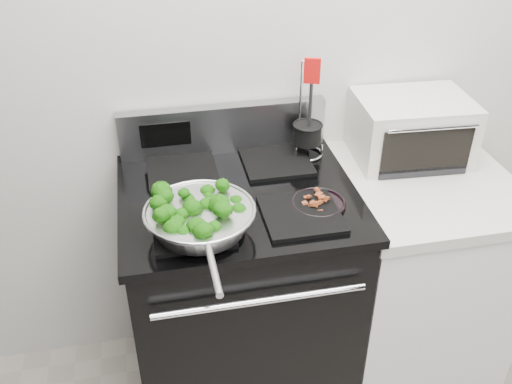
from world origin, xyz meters
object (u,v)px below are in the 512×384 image
object	(u,v)px
gas_range	(240,295)
toaster_oven	(411,128)
bacon_plate	(319,201)
utensil_holder	(307,139)
skillet	(200,218)

from	to	relation	value
gas_range	toaster_oven	world-z (taller)	toaster_oven
gas_range	toaster_oven	bearing A→B (deg)	13.83
bacon_plate	utensil_holder	distance (m)	0.33
skillet	bacon_plate	world-z (taller)	skillet
bacon_plate	toaster_oven	size ratio (longest dim) A/B	0.41
bacon_plate	utensil_holder	bearing A→B (deg)	80.91
gas_range	skillet	xyz separation A→B (m)	(-0.15, -0.19, 0.52)
bacon_plate	toaster_oven	world-z (taller)	toaster_oven
toaster_oven	utensil_holder	bearing A→B (deg)	178.07
gas_range	skillet	size ratio (longest dim) A/B	2.12
gas_range	toaster_oven	distance (m)	0.89
bacon_plate	skillet	bearing A→B (deg)	-169.80
gas_range	bacon_plate	size ratio (longest dim) A/B	6.48
skillet	bacon_plate	xyz separation A→B (m)	(0.39, 0.07, -0.04)
skillet	toaster_oven	size ratio (longest dim) A/B	1.26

